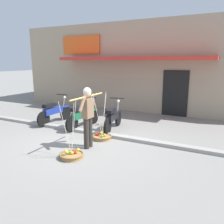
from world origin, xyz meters
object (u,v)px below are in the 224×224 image
object	(u,v)px
motorcycle_second_in_row	(83,116)
fruit_basket_right_side	(72,155)
fruit_vendor	(88,114)
fruit_basket_left_side	(102,137)
motorcycle_nearest_shop	(54,112)
motorcycle_third_in_row	(113,118)

from	to	relation	value
motorcycle_second_in_row	fruit_basket_right_side	bearing A→B (deg)	-61.88
fruit_vendor	fruit_basket_left_side	xyz separation A→B (m)	(-0.01, 0.80, -0.90)
fruit_vendor	fruit_basket_right_side	xyz separation A→B (m)	(0.01, -0.80, -0.90)
fruit_basket_left_side	fruit_basket_right_side	size ratio (longest dim) A/B	1.00
fruit_basket_right_side	motorcycle_second_in_row	size ratio (longest dim) A/B	0.80
fruit_basket_right_side	motorcycle_second_in_row	distance (m)	2.70
motorcycle_nearest_shop	motorcycle_second_in_row	size ratio (longest dim) A/B	1.00
motorcycle_second_in_row	fruit_vendor	bearing A→B (deg)	-51.34
fruit_basket_left_side	motorcycle_second_in_row	distance (m)	1.50
fruit_basket_left_side	motorcycle_nearest_shop	world-z (taller)	fruit_basket_left_side
motorcycle_nearest_shop	motorcycle_third_in_row	bearing A→B (deg)	4.38
fruit_vendor	motorcycle_third_in_row	bearing A→B (deg)	94.18
fruit_basket_right_side	motorcycle_nearest_shop	distance (m)	3.56
fruit_basket_left_side	motorcycle_second_in_row	xyz separation A→B (m)	(-1.23, 0.76, 0.37)
motorcycle_third_in_row	motorcycle_second_in_row	bearing A→B (deg)	-168.45
fruit_vendor	fruit_basket_right_side	size ratio (longest dim) A/B	1.17
motorcycle_second_in_row	motorcycle_nearest_shop	bearing A→B (deg)	178.35
motorcycle_nearest_shop	motorcycle_second_in_row	xyz separation A→B (m)	(1.35, -0.04, 0.00)
fruit_vendor	fruit_basket_right_side	world-z (taller)	fruit_vendor
motorcycle_nearest_shop	fruit_vendor	bearing A→B (deg)	-31.60
motorcycle_nearest_shop	motorcycle_second_in_row	world-z (taller)	same
fruit_vendor	fruit_basket_right_side	bearing A→B (deg)	-89.24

